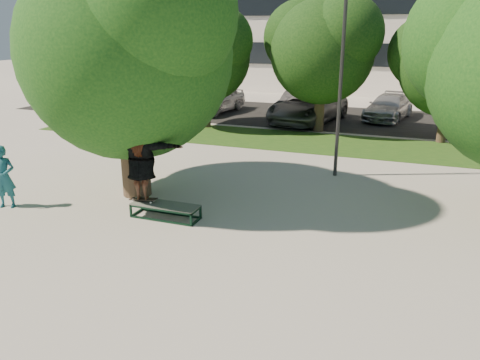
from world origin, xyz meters
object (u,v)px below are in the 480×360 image
at_px(car_silver_b, 389,107).
at_px(lamppost, 341,81).
at_px(tree_left, 126,40).
at_px(car_silver_a, 215,99).
at_px(car_dark, 299,104).
at_px(grind_box, 165,211).
at_px(car_grey, 308,107).
at_px(bystander, 4,177).

bearing_deg(car_silver_b, lamppost, -84.02).
height_order(tree_left, car_silver_a, tree_left).
bearing_deg(car_silver_a, car_dark, 10.39).
distance_m(grind_box, car_dark, 15.84).
distance_m(tree_left, car_grey, 13.67).
height_order(grind_box, car_silver_a, car_silver_a).
distance_m(grind_box, car_silver_a, 16.41).
relative_size(car_silver_a, car_silver_b, 1.02).
distance_m(tree_left, lamppost, 6.70).
bearing_deg(tree_left, car_silver_b, 67.94).
relative_size(car_dark, car_silver_b, 0.97).
relative_size(tree_left, car_dark, 1.59).
bearing_deg(tree_left, car_silver_a, 104.00).
height_order(car_silver_a, car_silver_b, car_silver_a).
distance_m(lamppost, car_silver_b, 11.77).
distance_m(grind_box, car_grey, 14.44).
bearing_deg(grind_box, tree_left, 141.48).
distance_m(grind_box, car_silver_b, 17.38).
bearing_deg(car_grey, car_dark, 131.79).
height_order(lamppost, car_silver_b, lamppost).
distance_m(lamppost, grind_box, 7.03).
height_order(car_dark, car_silver_b, car_dark).
distance_m(grind_box, bystander, 4.63).
bearing_deg(lamppost, car_dark, 110.18).
relative_size(tree_left, grind_box, 3.95).
distance_m(car_silver_a, car_grey, 5.91).
height_order(lamppost, grind_box, lamppost).
xyz_separation_m(tree_left, car_silver_b, (6.23, 15.37, -3.75)).
xyz_separation_m(car_silver_a, car_dark, (4.95, 0.31, -0.07)).
distance_m(tree_left, car_silver_a, 14.97).
xyz_separation_m(grind_box, car_dark, (-0.36, 15.83, 0.55)).
height_order(grind_box, car_grey, car_grey).
bearing_deg(bystander, grind_box, -9.20).
bearing_deg(tree_left, bystander, -140.24).
relative_size(bystander, car_silver_a, 0.37).
bearing_deg(car_dark, grind_box, -83.34).
bearing_deg(grind_box, car_grey, 88.01).
bearing_deg(bystander, car_grey, 52.23).
xyz_separation_m(tree_left, bystander, (-2.71, -2.25, -3.55)).
relative_size(grind_box, car_dark, 0.40).
distance_m(tree_left, bystander, 5.00).
distance_m(lamppost, car_dark, 11.44).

